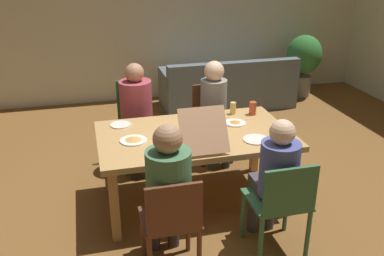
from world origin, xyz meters
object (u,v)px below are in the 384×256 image
person_2 (276,173)px  chair_3 (136,123)px  plate_3 (121,125)px  couch (228,89)px  person_0 (168,185)px  pizza_box_0 (196,135)px  chair_0 (172,222)px  plate_1 (256,139)px  drinking_glass_0 (253,108)px  potted_plant (304,59)px  plate_0 (133,140)px  plate_2 (235,123)px  chair_2 (282,202)px  person_1 (215,104)px  drinking_glass_1 (233,108)px  chair_1 (211,119)px  person_3 (137,109)px  dining_table (195,141)px

person_2 → chair_3: 2.01m
plate_3 → couch: size_ratio=0.10×
person_0 → pizza_box_0: person_0 is taller
chair_0 → plate_3: size_ratio=4.22×
plate_1 → drinking_glass_0: bearing=70.9°
person_2 → potted_plant: size_ratio=1.12×
plate_0 → plate_2: size_ratio=1.15×
chair_2 → drinking_glass_0: 1.35m
person_1 → pizza_box_0: person_1 is taller
person_0 → drinking_glass_1: 1.58m
person_2 → chair_3: size_ratio=1.19×
chair_1 → drinking_glass_0: 0.75m
person_2 → person_0: bearing=-177.1°
person_0 → person_1: (0.89, 1.68, -0.02)m
person_2 → person_3: size_ratio=0.95×
chair_0 → potted_plant: bearing=50.9°
chair_0 → person_2: person_2 is taller
person_0 → dining_table: bearing=63.2°
potted_plant → plate_1: bearing=-124.8°
pizza_box_0 → drinking_glass_1: bearing=45.1°
chair_1 → pizza_box_0: pizza_box_0 is taller
chair_2 → plate_2: size_ratio=4.05×
person_3 → couch: 2.44m
plate_2 → plate_3: 1.13m
drinking_glass_0 → drinking_glass_1: bearing=161.3°
dining_table → pizza_box_0: (-0.03, -0.15, 0.13)m
plate_1 → chair_1: bearing=92.1°
plate_2 → couch: couch is taller
plate_2 → couch: bearing=72.5°
drinking_glass_0 → plate_3: bearing=178.2°
person_2 → plate_1: person_2 is taller
person_2 → drinking_glass_1: bearing=86.9°
person_0 → couch: bearing=64.3°
potted_plant → chair_2: bearing=-120.2°
plate_2 → drinking_glass_0: bearing=36.3°
plate_3 → drinking_glass_0: bearing=-1.8°
couch → chair_0: bearing=-114.9°
person_0 → plate_3: size_ratio=6.02×
chair_2 → chair_3: size_ratio=0.88×
chair_0 → plate_2: bearing=51.8°
chair_3 → drinking_glass_0: bearing=-29.4°
person_2 → plate_1: (0.04, 0.53, 0.05)m
plate_0 → plate_2: 1.05m
plate_0 → couch: couch is taller
person_1 → drinking_glass_1: (0.06, -0.42, 0.09)m
person_3 → drinking_glass_1: bearing=-24.9°
plate_2 → plate_3: bearing=168.0°
dining_table → drinking_glass_0: (0.71, 0.33, 0.15)m
chair_0 → pizza_box_0: size_ratio=1.38×
person_2 → drinking_glass_0: bearing=77.3°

